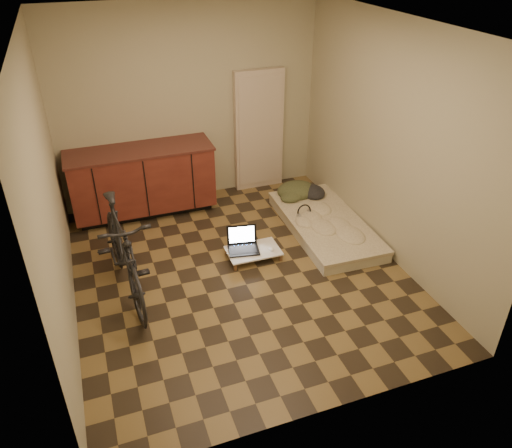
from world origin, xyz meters
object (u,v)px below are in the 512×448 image
object	(u,v)px
futon	(325,224)
lap_desk	(253,251)
laptop	(243,245)
bicycle	(122,247)

from	to	relation	value
futon	lap_desk	bearing A→B (deg)	-164.11
futon	laptop	bearing A→B (deg)	-168.95
bicycle	lap_desk	world-z (taller)	bicycle
bicycle	futon	xyz separation A→B (m)	(2.50, 0.40, -0.48)
futon	lap_desk	xyz separation A→B (m)	(-1.06, -0.26, 0.01)
bicycle	laptop	distance (m)	1.42
laptop	futon	bearing A→B (deg)	19.82
futon	laptop	xyz separation A→B (m)	(-1.16, -0.19, 0.07)
bicycle	laptop	xyz separation A→B (m)	(1.34, 0.22, -0.41)
bicycle	futon	bearing A→B (deg)	4.26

